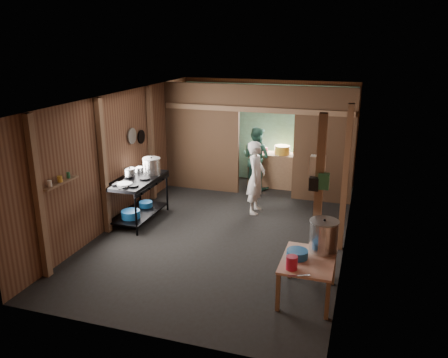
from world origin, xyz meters
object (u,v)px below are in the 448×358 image
(prep_table, at_px, (307,278))
(cook, at_px, (256,178))
(stove_pot_large, at_px, (152,167))
(yellow_tub, at_px, (282,150))
(stock_pot, at_px, (323,237))
(pink_bucket, at_px, (292,263))
(gas_range, at_px, (138,199))

(prep_table, bearing_deg, cook, 116.61)
(stove_pot_large, bearing_deg, yellow_tub, 50.65)
(prep_table, relative_size, cook, 0.65)
(stock_pot, bearing_deg, pink_bucket, -116.60)
(stove_pot_large, height_order, stock_pot, stove_pot_large)
(yellow_tub, bearing_deg, cook, -95.90)
(stove_pot_large, xyz_separation_m, yellow_tub, (2.22, 2.70, -0.11))
(cook, bearing_deg, yellow_tub, -4.36)
(stove_pot_large, distance_m, stock_pot, 4.16)
(prep_table, height_order, yellow_tub, yellow_tub)
(stove_pot_large, bearing_deg, cook, 21.96)
(gas_range, relative_size, yellow_tub, 4.00)
(prep_table, distance_m, stove_pot_large, 4.25)
(prep_table, bearing_deg, stock_pot, 64.25)
(stock_pot, xyz_separation_m, yellow_tub, (-1.49, 4.58, 0.12))
(stove_pot_large, bearing_deg, pink_bucket, -37.42)
(stove_pot_large, height_order, yellow_tub, stove_pot_large)
(gas_range, height_order, stock_pot, stock_pot)
(stove_pot_large, bearing_deg, stock_pot, -26.90)
(stove_pot_large, distance_m, pink_bucket, 4.24)
(pink_bucket, distance_m, cook, 3.64)
(stock_pot, distance_m, cook, 3.18)
(prep_table, height_order, stove_pot_large, stove_pot_large)
(stock_pot, relative_size, yellow_tub, 1.32)
(gas_range, xyz_separation_m, cook, (2.19, 1.17, 0.33))
(prep_table, height_order, cook, cook)
(stock_pot, bearing_deg, yellow_tub, 107.98)
(gas_range, xyz_separation_m, stove_pot_large, (0.17, 0.35, 0.62))
(pink_bucket, relative_size, yellow_tub, 0.50)
(stock_pot, height_order, cook, cook)
(pink_bucket, relative_size, cook, 0.12)
(gas_range, relative_size, pink_bucket, 7.94)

